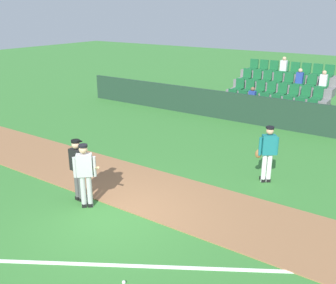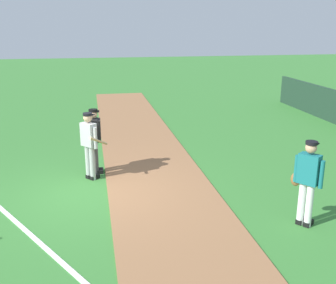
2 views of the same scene
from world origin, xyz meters
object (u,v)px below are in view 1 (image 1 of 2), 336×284
Objects in this scene: umpire_home_plate at (78,167)px; baseball at (124,282)px; runner_teal_jersey at (267,152)px; batter_grey_jersey at (85,173)px.

umpire_home_plate reaches higher than baseball.
baseball is (3.22, -1.93, -0.96)m from umpire_home_plate.
umpire_home_plate is at bearing 148.98° from baseball.
umpire_home_plate is 1.00× the size of runner_teal_jersey.
batter_grey_jersey is at bearing 147.48° from baseball.
baseball is at bearing -31.02° from umpire_home_plate.
umpire_home_plate is 23.78× the size of baseball.
umpire_home_plate is (-0.43, 0.16, 0.03)m from batter_grey_jersey.
baseball is at bearing -95.30° from runner_teal_jersey.
batter_grey_jersey is 1.00× the size of umpire_home_plate.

